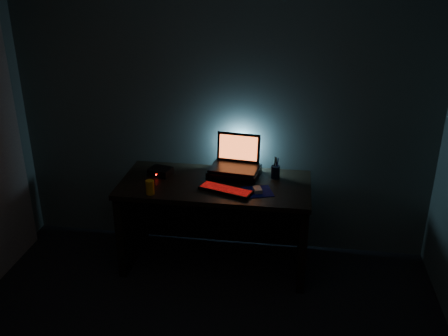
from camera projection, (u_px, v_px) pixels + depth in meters
name	position (u px, v px, depth m)	size (l,w,h in m)	color
room	(156.00, 231.00, 2.27)	(3.50, 4.00, 2.50)	black
desk	(216.00, 208.00, 4.09)	(1.50, 0.70, 0.75)	black
riser	(234.00, 172.00, 4.06)	(0.40, 0.30, 0.06)	black
laptop	(236.00, 160.00, 4.07)	(0.41, 0.33, 0.26)	black
keyboard	(226.00, 190.00, 3.79)	(0.43, 0.26, 0.03)	black
mousepad	(257.00, 192.00, 3.79)	(0.22, 0.20, 0.00)	navy
mouse	(257.00, 190.00, 3.78)	(0.06, 0.09, 0.03)	gray
pen_cup	(275.00, 172.00, 4.01)	(0.07, 0.07, 0.10)	black
juice_glass	(150.00, 187.00, 3.73)	(0.06, 0.06, 0.11)	orange
router	(160.00, 171.00, 4.07)	(0.20, 0.18, 0.06)	black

